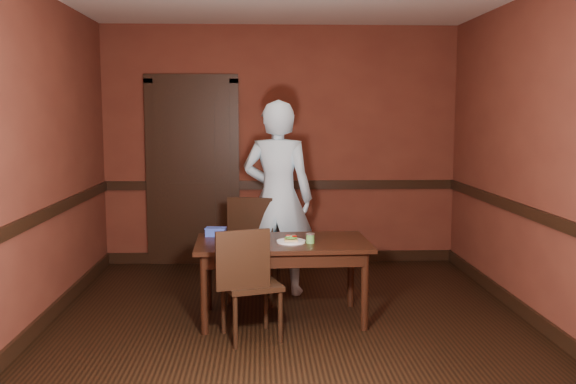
{
  "coord_description": "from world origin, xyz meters",
  "views": [
    {
      "loc": [
        -0.24,
        -5.06,
        1.71
      ],
      "look_at": [
        0.0,
        0.35,
        1.05
      ],
      "focal_mm": 40.0,
      "sensor_mm": 36.0,
      "label": 1
    }
  ],
  "objects": [
    {
      "name": "wall_back",
      "position": [
        0.0,
        2.25,
        1.35
      ],
      "size": [
        4.0,
        0.02,
        2.7
      ],
      "primitive_type": "cube",
      "color": "#5B271B",
      "rests_on": "ground"
    },
    {
      "name": "dado_back",
      "position": [
        0.0,
        2.23,
        0.9
      ],
      "size": [
        4.0,
        0.03,
        0.1
      ],
      "primitive_type": "cube",
      "color": "black",
      "rests_on": "ground"
    },
    {
      "name": "sandwich_plate",
      "position": [
        0.01,
        0.08,
        0.68
      ],
      "size": [
        0.24,
        0.24,
        0.06
      ],
      "rotation": [
        0.0,
        0.0,
        0.04
      ],
      "color": "white",
      "rests_on": "dining_table"
    },
    {
      "name": "dining_table",
      "position": [
        -0.05,
        0.15,
        0.33
      ],
      "size": [
        1.45,
        0.85,
        0.67
      ],
      "primitive_type": "cube",
      "rotation": [
        0.0,
        0.0,
        0.03
      ],
      "color": "black",
      "rests_on": "floor"
    },
    {
      "name": "door",
      "position": [
        -1.0,
        2.22,
        1.09
      ],
      "size": [
        1.05,
        0.07,
        2.2
      ],
      "color": "black",
      "rests_on": "ground"
    },
    {
      "name": "baseboard_back",
      "position": [
        0.0,
        2.23,
        0.06
      ],
      "size": [
        4.0,
        0.03,
        0.12
      ],
      "primitive_type": "cube",
      "color": "black",
      "rests_on": "ground"
    },
    {
      "name": "food_tub",
      "position": [
        -0.62,
        0.39,
        0.7
      ],
      "size": [
        0.19,
        0.14,
        0.07
      ],
      "rotation": [
        0.0,
        0.0,
        -0.11
      ],
      "color": "blue",
      "rests_on": "dining_table"
    },
    {
      "name": "sauce_jar",
      "position": [
        0.17,
        0.04,
        0.71
      ],
      "size": [
        0.07,
        0.07,
        0.08
      ],
      "rotation": [
        0.0,
        0.0,
        0.28
      ],
      "color": "#549845",
      "rests_on": "dining_table"
    },
    {
      "name": "person",
      "position": [
        -0.07,
        0.97,
        0.92
      ],
      "size": [
        0.75,
        0.58,
        1.84
      ],
      "primitive_type": "imported",
      "rotation": [
        0.0,
        0.0,
        2.91
      ],
      "color": "#A9C9DB",
      "rests_on": "floor"
    },
    {
      "name": "dado_right",
      "position": [
        1.99,
        0.0,
        0.9
      ],
      "size": [
        0.03,
        4.5,
        0.1
      ],
      "primitive_type": "cube",
      "color": "black",
      "rests_on": "ground"
    },
    {
      "name": "wall_right",
      "position": [
        2.0,
        0.0,
        1.35
      ],
      "size": [
        0.02,
        4.5,
        2.7
      ],
      "primitive_type": "cube",
      "color": "#5B271B",
      "rests_on": "ground"
    },
    {
      "name": "dado_left",
      "position": [
        -1.99,
        0.0,
        0.9
      ],
      "size": [
        0.03,
        4.5,
        0.1
      ],
      "primitive_type": "cube",
      "color": "black",
      "rests_on": "ground"
    },
    {
      "name": "floor",
      "position": [
        0.0,
        0.0,
        0.0
      ],
      "size": [
        4.0,
        4.5,
        0.01
      ],
      "primitive_type": "cube",
      "color": "black",
      "rests_on": "ground"
    },
    {
      "name": "chair_near",
      "position": [
        -0.31,
        -0.3,
        0.44
      ],
      "size": [
        0.51,
        0.51,
        0.88
      ],
      "primitive_type": null,
      "rotation": [
        0.0,
        0.0,
        3.45
      ],
      "color": "black",
      "rests_on": "floor"
    },
    {
      "name": "wall_left",
      "position": [
        -2.0,
        0.0,
        1.35
      ],
      "size": [
        0.02,
        4.5,
        2.7
      ],
      "primitive_type": "cube",
      "color": "#5B271B",
      "rests_on": "ground"
    },
    {
      "name": "baseboard_left",
      "position": [
        -1.99,
        0.0,
        0.06
      ],
      "size": [
        0.03,
        4.5,
        0.12
      ],
      "primitive_type": "cube",
      "color": "black",
      "rests_on": "ground"
    },
    {
      "name": "baseboard_right",
      "position": [
        1.99,
        0.0,
        0.06
      ],
      "size": [
        0.03,
        4.5,
        0.12
      ],
      "primitive_type": "cube",
      "color": "black",
      "rests_on": "ground"
    },
    {
      "name": "chair_far",
      "position": [
        -0.29,
        0.71,
        0.47
      ],
      "size": [
        0.52,
        0.52,
        0.93
      ],
      "primitive_type": null,
      "rotation": [
        0.0,
        0.0,
        -0.22
      ],
      "color": "black",
      "rests_on": "floor"
    },
    {
      "name": "wall_front",
      "position": [
        0.0,
        -2.25,
        1.35
      ],
      "size": [
        4.0,
        0.02,
        2.7
      ],
      "primitive_type": "cube",
      "color": "#5B271B",
      "rests_on": "ground"
    },
    {
      "name": "cheese_saucer",
      "position": [
        -0.48,
        0.21,
        0.69
      ],
      "size": [
        0.16,
        0.16,
        0.05
      ],
      "rotation": [
        0.0,
        0.0,
        -0.34
      ],
      "color": "white",
      "rests_on": "dining_table"
    },
    {
      "name": "wrapped_veg",
      "position": [
        -0.47,
        -0.16,
        0.7
      ],
      "size": [
        0.23,
        0.17,
        0.06
      ],
      "primitive_type": "cylinder",
      "rotation": [
        0.0,
        1.57,
        0.52
      ],
      "color": "#0F390E",
      "rests_on": "dining_table"
    }
  ]
}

